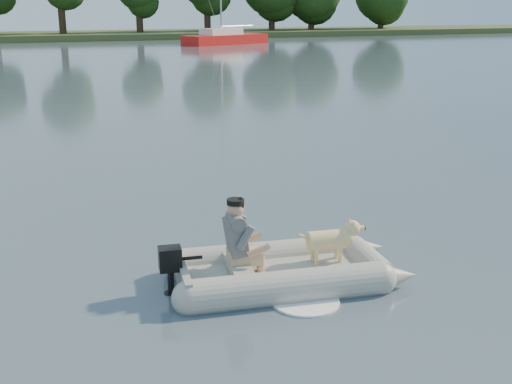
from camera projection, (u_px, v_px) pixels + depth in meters
name	position (u px, v px, depth m)	size (l,w,h in m)	color
water	(266.00, 295.00, 7.60)	(160.00, 160.00, 0.00)	slate
shore_bank	(23.00, 37.00, 62.78)	(160.00, 12.00, 0.70)	#47512D
dinghy	(286.00, 244.00, 7.84)	(4.03, 2.78, 1.19)	#979792
man	(237.00, 234.00, 7.70)	(0.62, 0.53, 0.92)	#5F5E63
dog	(327.00, 243.00, 8.02)	(0.79, 0.28, 0.53)	tan
outboard_motor	(171.00, 273.00, 7.58)	(0.35, 0.25, 0.67)	black
sailboat	(225.00, 38.00, 55.62)	(8.35, 5.29, 11.05)	red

